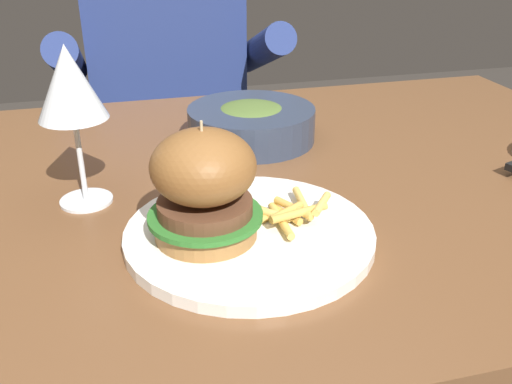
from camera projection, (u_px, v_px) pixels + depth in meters
The scene contains 7 objects.
dining_table at pixel (223, 237), 0.82m from camera, with size 1.35×0.82×0.74m.
main_plate at pixel (246, 235), 0.64m from camera, with size 0.28×0.28×0.01m, color white.
burger_sandwich at pixel (204, 185), 0.60m from camera, with size 0.13×0.13×0.13m.
fries_pile at pixel (288, 212), 0.65m from camera, with size 0.11×0.10×0.02m.
wine_glass at pixel (70, 86), 0.66m from camera, with size 0.08×0.08×0.20m.
soup_bowl at pixel (251, 123), 0.92m from camera, with size 0.20×0.20×0.06m.
diner_person at pixel (170, 133), 1.46m from camera, with size 0.51×0.36×1.18m.
Camera 1 is at (-0.13, -0.70, 1.08)m, focal length 40.00 mm.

